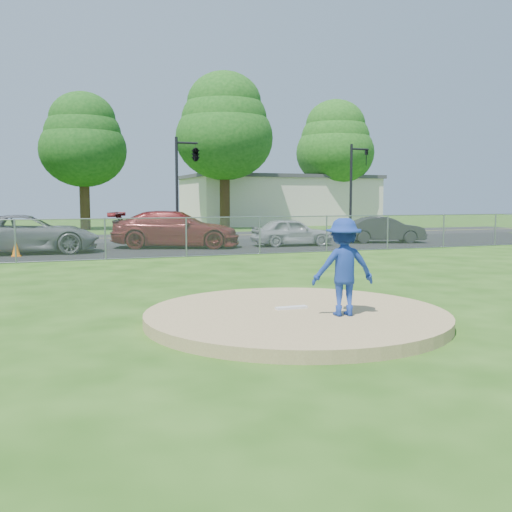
{
  "coord_description": "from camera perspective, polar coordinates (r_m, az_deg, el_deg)",
  "views": [
    {
      "loc": [
        -4.27,
        -9.12,
        2.18
      ],
      "look_at": [
        0.0,
        2.0,
        1.0
      ],
      "focal_mm": 40.0,
      "sensor_mm": 36.0,
      "label": 1
    }
  ],
  "objects": [
    {
      "name": "pitcher",
      "position": [
        9.84,
        8.73,
        -1.1
      ],
      "size": [
        1.18,
        0.82,
        1.67
      ],
      "primitive_type": "imported",
      "rotation": [
        0.0,
        0.0,
        2.94
      ],
      "color": "navy",
      "rests_on": "pitchers_mound"
    },
    {
      "name": "traffic_signal_center",
      "position": [
        32.29,
        -6.26,
        9.94
      ],
      "size": [
        1.42,
        2.48,
        5.6
      ],
      "color": "black",
      "rests_on": "ground"
    },
    {
      "name": "parked_car_pearl",
      "position": [
        26.99,
        3.59,
        2.41
      ],
      "size": [
        3.91,
        1.82,
        1.3
      ],
      "primitive_type": "imported",
      "rotation": [
        0.0,
        0.0,
        1.49
      ],
      "color": "#AFB1B4",
      "rests_on": "parking_lot"
    },
    {
      "name": "tree_far_right",
      "position": [
        50.59,
        7.92,
        11.14
      ],
      "size": [
        6.72,
        6.72,
        10.74
      ],
      "color": "#321D12",
      "rests_on": "ground"
    },
    {
      "name": "commercial_building",
      "position": [
        51.3,
        2.28,
        5.63
      ],
      "size": [
        16.4,
        9.4,
        4.3
      ],
      "color": "beige",
      "rests_on": "ground"
    },
    {
      "name": "tree_center",
      "position": [
        43.46,
        -16.91,
        11.08
      ],
      "size": [
        6.16,
        6.16,
        9.84
      ],
      "color": "#382514",
      "rests_on": "ground"
    },
    {
      "name": "ground",
      "position": [
        19.72,
        -8.37,
        -0.75
      ],
      "size": [
        120.0,
        120.0,
        0.0
      ],
      "primitive_type": "plane",
      "color": "#204A10",
      "rests_on": "ground"
    },
    {
      "name": "traffic_signal_right",
      "position": [
        36.23,
        9.81,
        7.44
      ],
      "size": [
        1.28,
        0.2,
        5.6
      ],
      "color": "black",
      "rests_on": "ground"
    },
    {
      "name": "parking_lot",
      "position": [
        26.07,
        -11.51,
        0.76
      ],
      "size": [
        50.0,
        8.0,
        0.01
      ],
      "primitive_type": "cube",
      "color": "black",
      "rests_on": "ground"
    },
    {
      "name": "parked_car_gray",
      "position": [
        24.91,
        -21.89,
        2.05
      ],
      "size": [
        5.73,
        2.83,
        1.56
      ],
      "primitive_type": "imported",
      "rotation": [
        0.0,
        0.0,
        1.53
      ],
      "color": "slate",
      "rests_on": "parking_lot"
    },
    {
      "name": "pitchers_mound",
      "position": [
        10.29,
        4.02,
        -6.02
      ],
      "size": [
        5.4,
        5.4,
        0.2
      ],
      "primitive_type": "cylinder",
      "color": "#A08758",
      "rests_on": "ground"
    },
    {
      "name": "tree_right",
      "position": [
        43.56,
        -3.18,
        12.86
      ],
      "size": [
        7.28,
        7.28,
        11.63
      ],
      "color": "#342212",
      "rests_on": "ground"
    },
    {
      "name": "street",
      "position": [
        33.47,
        -13.64,
        1.77
      ],
      "size": [
        60.0,
        7.0,
        0.01
      ],
      "primitive_type": "cube",
      "color": "black",
      "rests_on": "ground"
    },
    {
      "name": "parked_car_darkred",
      "position": [
        26.14,
        -8.02,
        2.67
      ],
      "size": [
        6.21,
        4.23,
        1.67
      ],
      "primitive_type": "imported",
      "rotation": [
        0.0,
        0.0,
        1.21
      ],
      "color": "maroon",
      "rests_on": "parking_lot"
    },
    {
      "name": "parked_car_charcoal",
      "position": [
        29.64,
        12.69,
        2.6
      ],
      "size": [
        4.24,
        2.53,
        1.32
      ],
      "primitive_type": "imported",
      "rotation": [
        0.0,
        0.0,
        1.27
      ],
      "color": "#232325",
      "rests_on": "parking_lot"
    },
    {
      "name": "chain_link_fence",
      "position": [
        21.6,
        -9.56,
        1.78
      ],
      "size": [
        40.0,
        0.06,
        1.5
      ],
      "primitive_type": "cube",
      "color": "gray",
      "rests_on": "ground"
    },
    {
      "name": "traffic_cone",
      "position": [
        23.66,
        -22.88,
        0.73
      ],
      "size": [
        0.33,
        0.33,
        0.64
      ],
      "primitive_type": "cone",
      "color": "orange",
      "rests_on": "parking_lot"
    },
    {
      "name": "pitching_rubber",
      "position": [
        10.44,
        3.56,
        -5.18
      ],
      "size": [
        0.6,
        0.15,
        0.04
      ],
      "primitive_type": "cube",
      "color": "white",
      "rests_on": "pitchers_mound"
    }
  ]
}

